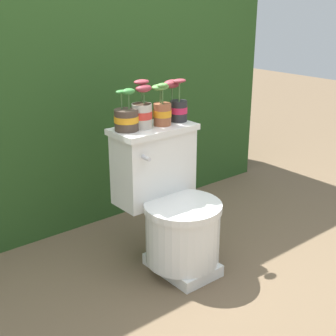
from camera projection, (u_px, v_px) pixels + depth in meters
ground_plane at (169, 275)px, 2.42m from camera, size 12.00×12.00×0.00m
hedge_backdrop at (44, 75)px, 3.06m from camera, size 2.91×1.07×1.74m
toilet at (171, 206)px, 2.41m from camera, size 0.44×0.55×0.73m
potted_plant_left at (126, 117)px, 2.29m from camera, size 0.12×0.12×0.21m
potted_plant_midleft at (142, 111)px, 2.33m from camera, size 0.11×0.11×0.24m
potted_plant_middle at (162, 107)px, 2.37m from camera, size 0.10×0.09×0.22m
potted_plant_midright at (177, 104)px, 2.45m from camera, size 0.12×0.11×0.23m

